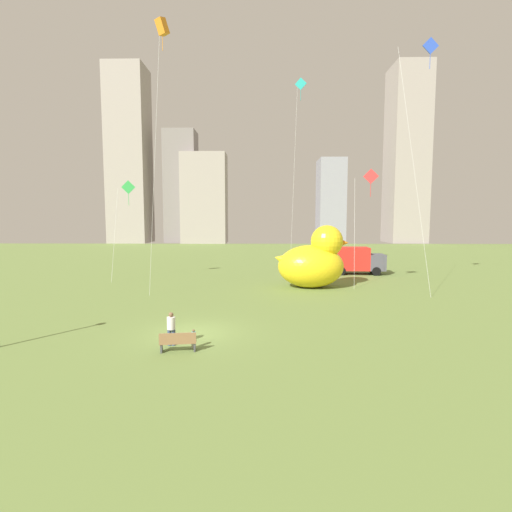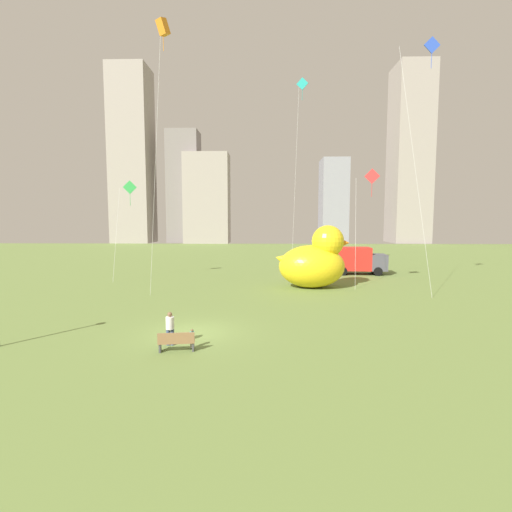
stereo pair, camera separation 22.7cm
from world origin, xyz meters
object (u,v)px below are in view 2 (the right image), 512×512
at_px(person_child, 192,338).
at_px(kite_orange, 163,30).
at_px(kite_red, 371,181).
at_px(person_adult, 170,327).
at_px(kite_blue, 430,62).
at_px(kite_teal, 301,98).
at_px(giant_inflatable_duck, 314,261).
at_px(box_truck, 356,261).
at_px(park_bench, 176,341).
at_px(kite_green, 129,191).

distance_m(person_child, kite_orange, 23.50).
bearing_deg(kite_red, person_adult, -130.37).
bearing_deg(kite_blue, person_adult, -141.37).
distance_m(person_child, kite_teal, 31.92).
relative_size(kite_orange, kite_teal, 1.00).
xyz_separation_m(person_adult, kite_blue, (16.94, 13.54, 16.89)).
bearing_deg(person_child, giant_inflatable_duck, 64.50).
distance_m(box_truck, kite_orange, 27.52).
xyz_separation_m(person_child, kite_teal, (7.11, 25.31, 18.10)).
distance_m(park_bench, person_adult, 1.11).
distance_m(park_bench, giant_inflatable_duck, 18.33).
xyz_separation_m(box_truck, kite_blue, (2.87, -10.00, 16.32)).
bearing_deg(person_child, park_bench, -138.80).
xyz_separation_m(person_child, kite_red, (12.19, 16.01, 8.56)).
bearing_deg(kite_green, park_bench, -66.00).
distance_m(giant_inflatable_duck, kite_red, 8.23).
height_order(person_child, kite_blue, kite_blue).
relative_size(giant_inflatable_duck, kite_orange, 0.31).
height_order(person_adult, kite_blue, kite_blue).
bearing_deg(kite_green, kite_red, -9.02).
height_order(box_truck, kite_orange, kite_orange).
xyz_separation_m(giant_inflatable_duck, kite_blue, (8.30, -1.88, 15.49)).
height_order(kite_red, kite_teal, kite_teal).
height_order(box_truck, kite_green, kite_green).
relative_size(person_adult, person_child, 1.79).
bearing_deg(person_child, kite_teal, 74.31).
relative_size(person_child, kite_orange, 0.04).
bearing_deg(kite_teal, person_child, -105.69).
bearing_deg(kite_orange, kite_green, 128.01).
xyz_separation_m(kite_green, kite_teal, (16.61, 5.85, 10.11)).
relative_size(person_adult, kite_red, 0.16).
xyz_separation_m(giant_inflatable_duck, box_truck, (5.44, 8.12, -0.83)).
bearing_deg(giant_inflatable_duck, park_bench, -116.51).
relative_size(person_adult, giant_inflatable_duck, 0.25).
xyz_separation_m(park_bench, giant_inflatable_duck, (8.14, 16.33, 1.80)).
xyz_separation_m(kite_green, kite_orange, (5.25, -6.72, 11.29)).
relative_size(park_bench, person_adult, 1.05).
relative_size(kite_red, kite_blue, 0.51).
relative_size(park_bench, kite_teal, 0.08).
distance_m(box_truck, kite_teal, 18.17).
xyz_separation_m(box_truck, kite_green, (-22.48, -4.46, 7.04)).
bearing_deg(kite_green, box_truck, 11.22).
bearing_deg(box_truck, person_adult, -120.88).
height_order(box_truck, kite_teal, kite_teal).
xyz_separation_m(park_bench, kite_blue, (16.45, 14.45, 17.29)).
height_order(person_adult, kite_red, kite_red).
height_order(park_bench, kite_red, kite_red).
relative_size(person_child, kite_red, 0.09).
height_order(person_adult, kite_green, kite_green).
height_order(person_child, kite_orange, kite_orange).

